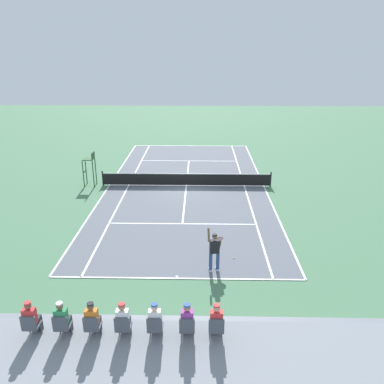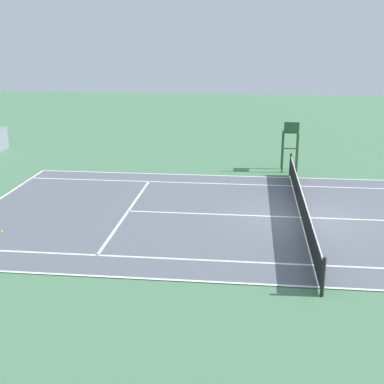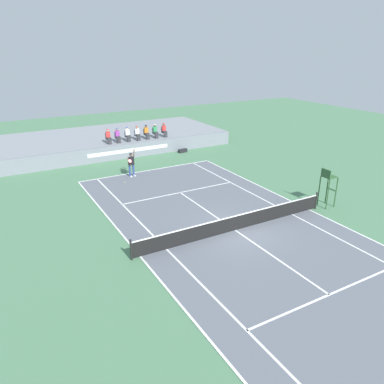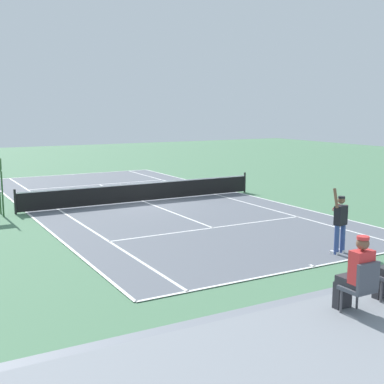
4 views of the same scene
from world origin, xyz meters
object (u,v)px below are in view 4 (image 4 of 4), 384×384
(spectator_seated_6, at_px, (357,276))
(equipment_bag, at_px, (238,352))
(tennis_player, at_px, (340,222))
(tennis_ball, at_px, (336,241))

(spectator_seated_6, bearing_deg, equipment_bag, -56.86)
(spectator_seated_6, relative_size, equipment_bag, 1.35)
(tennis_player, bearing_deg, tennis_ball, -131.87)
(spectator_seated_6, xyz_separation_m, tennis_player, (-5.52, -5.78, -0.88))
(spectator_seated_6, xyz_separation_m, tennis_ball, (-6.47, -6.83, -1.84))
(equipment_bag, bearing_deg, tennis_player, -147.89)
(spectator_seated_6, relative_size, tennis_player, 0.61)
(tennis_player, bearing_deg, equipment_bag, 32.11)
(equipment_bag, bearing_deg, tennis_ball, -145.44)
(tennis_player, height_order, tennis_ball, tennis_player)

